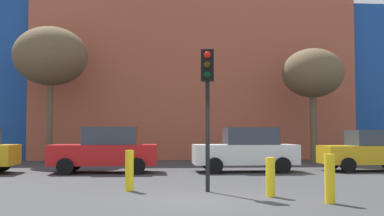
# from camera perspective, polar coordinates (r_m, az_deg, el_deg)

# --- Properties ---
(ground_plane) EXTENTS (200.00, 200.00, 0.00)m
(ground_plane) POSITION_cam_1_polar(r_m,az_deg,el_deg) (11.75, 1.77, -11.11)
(ground_plane) COLOR #38383A
(building_backdrop) EXTENTS (35.34, 11.43, 12.33)m
(building_backdrop) POSITION_cam_1_polar(r_m,az_deg,el_deg) (34.70, -0.37, 2.77)
(building_backdrop) COLOR #B2563D
(building_backdrop) RESTS_ON ground_plane
(parked_car_1) EXTENTS (4.38, 2.14, 1.90)m
(parked_car_1) POSITION_cam_1_polar(r_m,az_deg,el_deg) (19.93, -10.44, -5.04)
(parked_car_1) COLOR red
(parked_car_1) RESTS_ON ground_plane
(parked_car_2) EXTENTS (4.35, 2.13, 1.89)m
(parked_car_2) POSITION_cam_1_polar(r_m,az_deg,el_deg) (20.22, 6.57, -5.06)
(parked_car_2) COLOR white
(parked_car_2) RESTS_ON ground_plane
(parked_car_3) EXTENTS (4.13, 2.03, 1.79)m
(parked_car_3) POSITION_cam_1_polar(r_m,az_deg,el_deg) (21.96, 20.86, -4.84)
(parked_car_3) COLOR gold
(parked_car_3) RESTS_ON ground_plane
(traffic_light_island) EXTENTS (0.40, 0.39, 4.02)m
(traffic_light_island) POSITION_cam_1_polar(r_m,az_deg,el_deg) (13.30, 1.89, 2.58)
(traffic_light_island) COLOR black
(traffic_light_island) RESTS_ON ground_plane
(bare_tree_0) EXTENTS (4.01, 4.01, 7.47)m
(bare_tree_0) POSITION_cam_1_polar(r_m,az_deg,el_deg) (26.97, -16.81, 5.97)
(bare_tree_0) COLOR brown
(bare_tree_0) RESTS_ON ground_plane
(bare_tree_1) EXTENTS (3.45, 3.45, 6.42)m
(bare_tree_1) POSITION_cam_1_polar(r_m,az_deg,el_deg) (27.37, 14.46, 4.03)
(bare_tree_1) COLOR brown
(bare_tree_1) RESTS_ON ground_plane
(bollard_yellow_0) EXTENTS (0.24, 0.24, 1.16)m
(bollard_yellow_0) POSITION_cam_1_polar(r_m,az_deg,el_deg) (13.62, -7.61, -7.53)
(bollard_yellow_0) COLOR yellow
(bollard_yellow_0) RESTS_ON ground_plane
(bollard_yellow_1) EXTENTS (0.24, 0.24, 1.15)m
(bollard_yellow_1) POSITION_cam_1_polar(r_m,az_deg,el_deg) (11.57, 16.40, -8.23)
(bollard_yellow_1) COLOR yellow
(bollard_yellow_1) RESTS_ON ground_plane
(bollard_yellow_2) EXTENTS (0.24, 0.24, 1.01)m
(bollard_yellow_2) POSITION_cam_1_polar(r_m,az_deg,el_deg) (12.43, 9.51, -8.28)
(bollard_yellow_2) COLOR yellow
(bollard_yellow_2) RESTS_ON ground_plane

